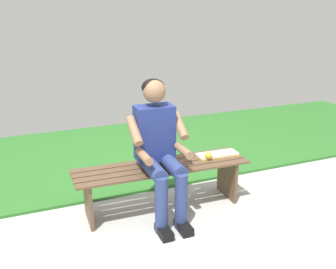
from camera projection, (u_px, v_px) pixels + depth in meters
name	position (u px, v px, depth m)	size (l,w,h in m)	color
grass_strip	(121.00, 152.00, 4.94)	(9.00, 2.33, 0.03)	#2D6B28
bench_near	(162.00, 176.00, 3.51)	(1.64, 0.45, 0.44)	brown
person_seated	(159.00, 145.00, 3.29)	(0.50, 0.69, 1.25)	navy
apple	(208.00, 156.00, 3.60)	(0.08, 0.08, 0.08)	gold
book_open	(217.00, 155.00, 3.70)	(0.42, 0.17, 0.02)	white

